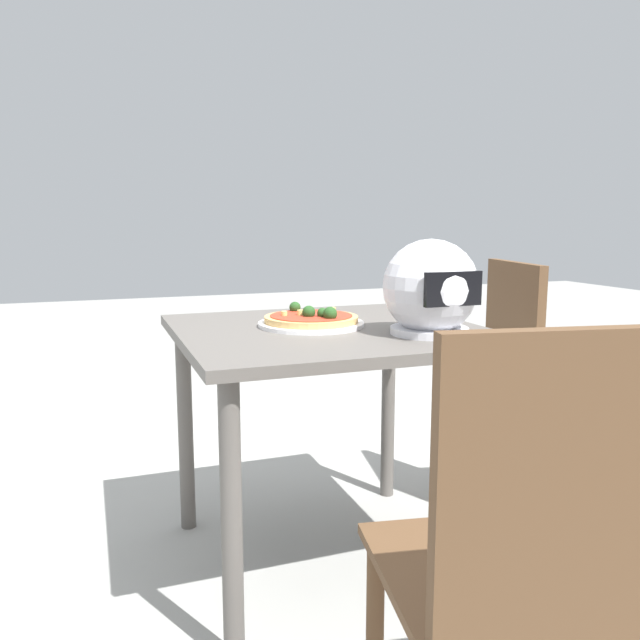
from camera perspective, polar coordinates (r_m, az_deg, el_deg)
name	(u,v)px	position (r m, az deg, el deg)	size (l,w,h in m)	color
ground_plane	(328,558)	(2.11, 0.76, -20.54)	(14.00, 14.00, 0.00)	#9E9E99
dining_table	(329,362)	(1.89, 0.80, -3.75)	(0.87, 0.84, 0.73)	#5B5651
pizza_plate	(311,324)	(1.89, -0.79, -0.36)	(0.32, 0.32, 0.01)	white
pizza	(312,318)	(1.89, -0.76, 0.20)	(0.28, 0.28, 0.05)	tan
motorcycle_helmet	(431,289)	(1.76, 9.87, 2.74)	(0.26, 0.26, 0.26)	silver
chair_far	(524,565)	(1.12, 17.83, -20.14)	(0.46, 0.46, 0.90)	brown
chair_side	(536,374)	(2.36, 18.78, -4.62)	(0.47, 0.47, 0.90)	brown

